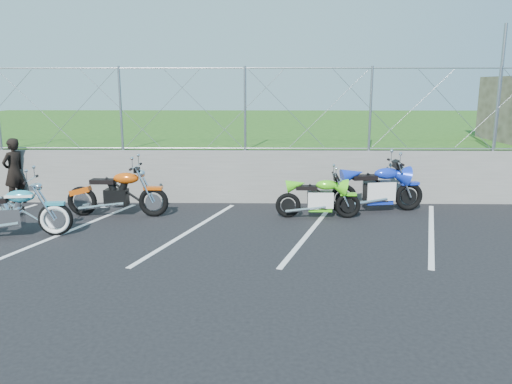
{
  "coord_description": "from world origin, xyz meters",
  "views": [
    {
      "loc": [
        1.47,
        -8.6,
        2.85
      ],
      "look_at": [
        1.3,
        1.3,
        0.73
      ],
      "focal_mm": 35.0,
      "sensor_mm": 36.0,
      "label": 1
    }
  ],
  "objects_px": {
    "person_standing": "(14,171)",
    "sportbike_blue": "(378,190)",
    "cruiser_turquoise": "(13,214)",
    "sportbike_green": "(319,199)",
    "naked_orange": "(119,195)"
  },
  "relations": [
    {
      "from": "naked_orange",
      "to": "person_standing",
      "type": "distance_m",
      "value": 3.07
    },
    {
      "from": "cruiser_turquoise",
      "to": "sportbike_green",
      "type": "distance_m",
      "value": 6.19
    },
    {
      "from": "naked_orange",
      "to": "cruiser_turquoise",
      "type": "bearing_deg",
      "value": -132.77
    },
    {
      "from": "cruiser_turquoise",
      "to": "sportbike_green",
      "type": "bearing_deg",
      "value": 6.87
    },
    {
      "from": "sportbike_green",
      "to": "sportbike_blue",
      "type": "relative_size",
      "value": 0.83
    },
    {
      "from": "sportbike_blue",
      "to": "person_standing",
      "type": "height_order",
      "value": "person_standing"
    },
    {
      "from": "sportbike_green",
      "to": "naked_orange",
      "type": "bearing_deg",
      "value": -179.93
    },
    {
      "from": "naked_orange",
      "to": "sportbike_blue",
      "type": "distance_m",
      "value": 5.84
    },
    {
      "from": "naked_orange",
      "to": "sportbike_green",
      "type": "xyz_separation_m",
      "value": [
        4.42,
        -0.06,
        -0.07
      ]
    },
    {
      "from": "sportbike_blue",
      "to": "cruiser_turquoise",
      "type": "bearing_deg",
      "value": -173.1
    },
    {
      "from": "sportbike_green",
      "to": "sportbike_blue",
      "type": "bearing_deg",
      "value": 23.07
    },
    {
      "from": "sportbike_green",
      "to": "person_standing",
      "type": "relative_size",
      "value": 1.15
    },
    {
      "from": "cruiser_turquoise",
      "to": "person_standing",
      "type": "height_order",
      "value": "person_standing"
    },
    {
      "from": "naked_orange",
      "to": "sportbike_blue",
      "type": "bearing_deg",
      "value": 7.01
    },
    {
      "from": "person_standing",
      "to": "sportbike_blue",
      "type": "bearing_deg",
      "value": 110.18
    }
  ]
}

